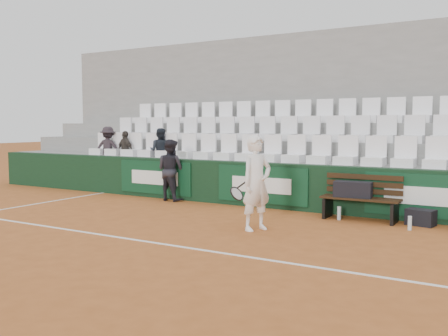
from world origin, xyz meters
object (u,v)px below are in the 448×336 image
spectator_a (108,133)px  sports_bag_ground (421,217)px  water_bottle_near (339,213)px  ball_kid (171,170)px  spectator_b (125,135)px  water_bottle_far (410,223)px  sports_bag_left (353,189)px  tennis_player (256,183)px  spectator_c (160,134)px  bench_left (360,209)px

spectator_a → sports_bag_ground: bearing=151.6°
water_bottle_near → ball_kid: (-4.35, 0.37, 0.62)m
spectator_a → spectator_b: spectator_a is taller
spectator_a → water_bottle_far: bearing=148.0°
sports_bag_left → spectator_b: bearing=171.3°
water_bottle_far → ball_kid: ball_kid is taller
sports_bag_left → tennis_player: bearing=-123.7°
sports_bag_left → spectator_c: spectator_c is taller
ball_kid → tennis_player: bearing=153.9°
water_bottle_far → spectator_c: 6.96m
ball_kid → spectator_b: size_ratio=1.32×
water_bottle_near → ball_kid: size_ratio=0.18×
sports_bag_ground → spectator_b: size_ratio=0.44×
tennis_player → ball_kid: tennis_player is taller
water_bottle_near → spectator_c: bearing=167.6°
water_bottle_near → ball_kid: ball_kid is taller
tennis_player → spectator_a: spectator_a is taller
tennis_player → water_bottle_far: bearing=30.2°
bench_left → water_bottle_near: 0.41m
spectator_b → tennis_player: bearing=163.9°
spectator_a → water_bottle_near: bearing=148.4°
sports_bag_ground → spectator_b: bearing=173.5°
water_bottle_near → ball_kid: bearing=175.2°
water_bottle_far → spectator_a: bearing=170.3°
bench_left → spectator_c: size_ratio=1.24×
sports_bag_ground → spectator_b: spectator_b is taller
ball_kid → spectator_c: size_ratio=1.24×
sports_bag_ground → ball_kid: (-5.82, 0.12, 0.60)m
bench_left → sports_bag_ground: bench_left is taller
sports_bag_left → spectator_b: (-6.71, 1.03, 0.97)m
water_bottle_far → spectator_b: 8.12m
sports_bag_left → spectator_c: bearing=169.4°
spectator_c → sports_bag_left: bearing=154.7°
bench_left → sports_bag_left: sports_bag_left is taller
sports_bag_ground → water_bottle_far: bearing=-100.0°
sports_bag_ground → tennis_player: bearing=-142.0°
bench_left → sports_bag_left: bearing=-170.0°
sports_bag_ground → ball_kid: size_ratio=0.33×
spectator_b → spectator_c: size_ratio=0.94×
water_bottle_far → sports_bag_left: bearing=159.7°
sports_bag_ground → spectator_c: size_ratio=0.41×
bench_left → spectator_c: (-5.64, 1.00, 1.38)m
bench_left → spectator_b: spectator_b is taller
spectator_a → ball_kid: bearing=141.8°
water_bottle_far → water_bottle_near: bearing=167.9°
bench_left → water_bottle_near: (-0.36, -0.16, -0.09)m
ball_kid → spectator_a: bearing=-10.9°
water_bottle_far → ball_kid: 5.79m
bench_left → tennis_player: (-1.34, -1.82, 0.61)m
bench_left → ball_kid: 4.75m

